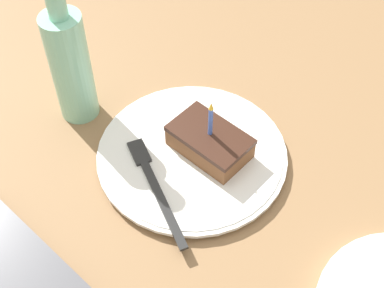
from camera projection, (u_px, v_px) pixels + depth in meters
name	position (u px, v px, depth m)	size (l,w,h in m)	color
ground_plane	(201.00, 164.00, 0.83)	(2.40, 2.40, 0.04)	olive
plate	(192.00, 155.00, 0.80)	(0.28, 0.28, 0.01)	white
cake_slice	(210.00, 142.00, 0.78)	(0.07, 0.12, 0.10)	brown
fork	(154.00, 184.00, 0.76)	(0.10, 0.19, 0.00)	#262626
bottle	(70.00, 64.00, 0.79)	(0.06, 0.06, 0.25)	#8CD1B2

